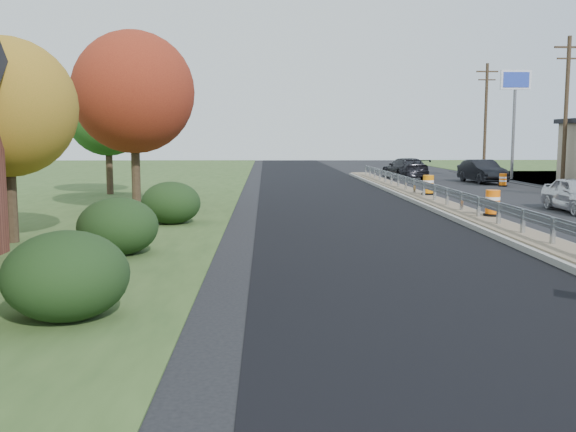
{
  "coord_description": "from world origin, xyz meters",
  "views": [
    {
      "loc": [
        -7.67,
        -16.64,
        3.05
      ],
      "look_at": [
        -7.1,
        -0.76,
        1.1
      ],
      "focal_mm": 40.0,
      "sensor_mm": 36.0,
      "label": 1
    }
  ],
  "objects_px": {
    "barrel_median_mid": "(493,204)",
    "barrel_shoulder_mid": "(503,180)",
    "car_dark_mid": "(482,171)",
    "car_dark_far": "(405,168)",
    "barrel_median_far": "(428,185)",
    "barrel_shoulder_far": "(495,173)"
  },
  "relations": [
    {
      "from": "barrel_median_far",
      "to": "car_dark_mid",
      "type": "xyz_separation_m",
      "value": [
        6.58,
        11.43,
        0.09
      ]
    },
    {
      "from": "barrel_median_far",
      "to": "car_dark_far",
      "type": "bearing_deg",
      "value": 81.7
    },
    {
      "from": "barrel_median_mid",
      "to": "barrel_shoulder_mid",
      "type": "xyz_separation_m",
      "value": [
        6.71,
        16.94,
        -0.29
      ]
    },
    {
      "from": "car_dark_far",
      "to": "barrel_median_far",
      "type": "bearing_deg",
      "value": 73.86
    },
    {
      "from": "barrel_median_far",
      "to": "barrel_shoulder_mid",
      "type": "xyz_separation_m",
      "value": [
        6.84,
        8.25,
        -0.3
      ]
    },
    {
      "from": "car_dark_far",
      "to": "barrel_shoulder_far",
      "type": "bearing_deg",
      "value": 164.86
    },
    {
      "from": "barrel_median_mid",
      "to": "barrel_shoulder_mid",
      "type": "distance_m",
      "value": 18.22
    },
    {
      "from": "barrel_shoulder_far",
      "to": "car_dark_far",
      "type": "bearing_deg",
      "value": 172.71
    },
    {
      "from": "barrel_median_far",
      "to": "barrel_shoulder_mid",
      "type": "bearing_deg",
      "value": 50.33
    },
    {
      "from": "barrel_median_far",
      "to": "car_dark_far",
      "type": "height_order",
      "value": "car_dark_far"
    },
    {
      "from": "barrel_median_far",
      "to": "barrel_shoulder_far",
      "type": "distance_m",
      "value": 17.45
    },
    {
      "from": "car_dark_mid",
      "to": "barrel_median_far",
      "type": "bearing_deg",
      "value": -125.67
    },
    {
      "from": "barrel_median_far",
      "to": "car_dark_mid",
      "type": "relative_size",
      "value": 0.2
    },
    {
      "from": "barrel_median_mid",
      "to": "car_dark_far",
      "type": "bearing_deg",
      "value": 84.92
    },
    {
      "from": "barrel_median_mid",
      "to": "barrel_median_far",
      "type": "distance_m",
      "value": 8.7
    },
    {
      "from": "barrel_median_mid",
      "to": "car_dark_far",
      "type": "relative_size",
      "value": 0.17
    },
    {
      "from": "car_dark_mid",
      "to": "car_dark_far",
      "type": "xyz_separation_m",
      "value": [
        -4.26,
        4.46,
        -0.01
      ]
    },
    {
      "from": "barrel_shoulder_mid",
      "to": "barrel_shoulder_far",
      "type": "xyz_separation_m",
      "value": [
        1.94,
        6.83,
        0.04
      ]
    },
    {
      "from": "car_dark_mid",
      "to": "car_dark_far",
      "type": "height_order",
      "value": "car_dark_mid"
    },
    {
      "from": "barrel_shoulder_mid",
      "to": "car_dark_far",
      "type": "bearing_deg",
      "value": 120.56
    },
    {
      "from": "barrel_shoulder_far",
      "to": "car_dark_mid",
      "type": "height_order",
      "value": "car_dark_mid"
    },
    {
      "from": "barrel_median_far",
      "to": "barrel_shoulder_mid",
      "type": "distance_m",
      "value": 10.72
    }
  ]
}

